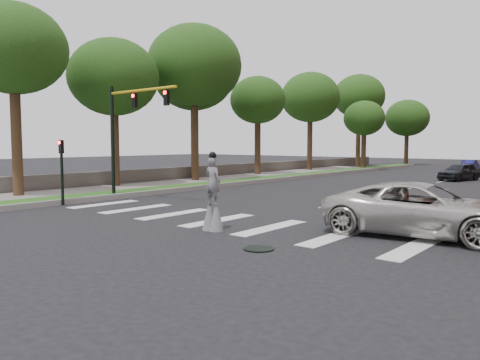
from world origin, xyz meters
TOP-DOWN VIEW (x-y plane):
  - ground_plane at (0.00, 0.00)m, footprint 160.00×160.00m
  - grass_median at (-11.50, 20.00)m, footprint 2.00×60.00m
  - median_curb at (-10.45, 20.00)m, footprint 0.20×60.00m
  - sidewalk_left at (-14.50, 10.00)m, footprint 4.00×60.00m
  - stone_wall at (-17.00, 22.00)m, footprint 0.50×56.00m
  - manhole at (3.00, -2.00)m, footprint 0.90×0.90m
  - traffic_signal at (-9.78, 3.00)m, footprint 5.30×0.23m
  - secondary_signal at (-10.30, -0.50)m, footprint 0.25×0.21m
  - stilt_performer at (-0.01, -0.69)m, footprint 0.84×0.54m
  - suv_crossing at (6.03, 3.00)m, footprint 6.67×3.60m
  - car_near at (0.76, 28.14)m, footprint 2.84×4.56m
  - car_mid at (-1.94, 43.10)m, footprint 1.46×3.76m
  - tree_0 at (-14.82, -0.55)m, footprint 5.79×5.79m
  - tree_1 at (-15.54, 6.41)m, footprint 6.03×6.03m
  - tree_2 at (-14.77, 13.26)m, footprint 7.30×7.30m
  - tree_3 at (-15.10, 21.74)m, footprint 5.10×5.10m
  - tree_4 at (-15.14, 31.07)m, footprint 6.28×6.28m
  - tree_5 at (-15.02, 42.66)m, footprint 6.44×6.44m
  - tree_6 at (-11.82, 37.33)m, footprint 4.62×4.62m
  - tree_7 at (-12.08, 51.55)m, footprint 5.87×5.87m
  - tree_8 at (-16.26, 14.68)m, footprint 6.58×6.58m

SIDE VIEW (x-z plane):
  - ground_plane at x=0.00m, z-range 0.00..0.00m
  - manhole at x=3.00m, z-range 0.00..0.04m
  - sidewalk_left at x=-14.50m, z-range 0.00..0.18m
  - grass_median at x=-11.50m, z-range 0.00..0.25m
  - median_curb at x=-10.45m, z-range 0.00..0.28m
  - stone_wall at x=-17.00m, z-range 0.00..1.10m
  - car_mid at x=-1.94m, z-range 0.00..1.22m
  - car_near at x=0.76m, z-range 0.00..1.45m
  - suv_crossing at x=6.03m, z-range 0.00..1.78m
  - stilt_performer at x=-0.01m, z-range -0.31..2.48m
  - secondary_signal at x=-10.30m, z-range 0.33..3.56m
  - traffic_signal at x=-9.78m, z-range 1.05..7.25m
  - tree_6 at x=-11.82m, z-range 1.89..9.71m
  - tree_7 at x=-12.08m, z-range 1.94..10.89m
  - tree_3 at x=-15.10m, z-range 2.35..11.50m
  - tree_1 at x=-15.54m, z-range 2.40..12.43m
  - tree_4 at x=-15.14m, z-range 2.59..13.18m
  - tree_0 at x=-14.82m, z-range 2.80..13.45m
  - tree_8 at x=-16.26m, z-range 2.81..14.11m
  - tree_5 at x=-15.02m, z-range 3.03..14.68m
  - tree_2 at x=-14.77m, z-range 2.92..15.05m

